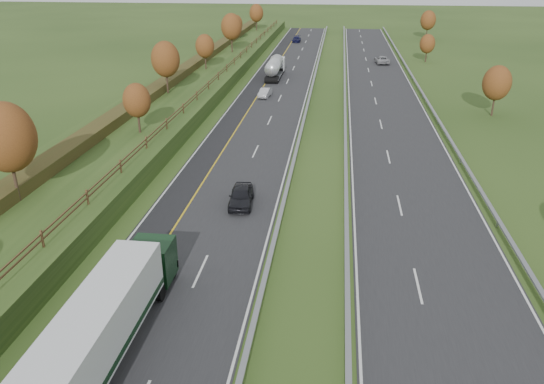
{
  "coord_description": "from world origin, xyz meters",
  "views": [
    {
      "loc": [
        9.58,
        -6.03,
        18.78
      ],
      "look_at": [
        4.95,
        31.53,
        2.2
      ],
      "focal_mm": 35.0,
      "sensor_mm": 36.0,
      "label": 1
    }
  ],
  "objects_px": {
    "box_lorry": "(103,326)",
    "car_oncoming": "(382,60)",
    "car_silver_mid": "(265,93)",
    "car_small_far": "(297,39)",
    "road_tanker": "(275,67)",
    "car_dark_near": "(241,196)"
  },
  "relations": [
    {
      "from": "box_lorry",
      "to": "car_oncoming",
      "type": "xyz_separation_m",
      "value": [
        19.36,
        88.09,
        -1.56
      ]
    },
    {
      "from": "car_silver_mid",
      "to": "car_small_far",
      "type": "height_order",
      "value": "car_small_far"
    },
    {
      "from": "box_lorry",
      "to": "car_silver_mid",
      "type": "distance_m",
      "value": 57.57
    },
    {
      "from": "car_silver_mid",
      "to": "car_small_far",
      "type": "distance_m",
      "value": 58.65
    },
    {
      "from": "road_tanker",
      "to": "car_small_far",
      "type": "xyz_separation_m",
      "value": [
        0.24,
        44.08,
        -1.13
      ]
    },
    {
      "from": "car_dark_near",
      "to": "car_silver_mid",
      "type": "height_order",
      "value": "car_dark_near"
    },
    {
      "from": "car_silver_mid",
      "to": "car_small_far",
      "type": "relative_size",
      "value": 0.83
    },
    {
      "from": "box_lorry",
      "to": "car_oncoming",
      "type": "distance_m",
      "value": 90.21
    },
    {
      "from": "car_silver_mid",
      "to": "car_oncoming",
      "type": "bearing_deg",
      "value": 64.29
    },
    {
      "from": "car_dark_near",
      "to": "car_silver_mid",
      "type": "xyz_separation_m",
      "value": [
        -3.15,
        38.02,
        -0.14
      ]
    },
    {
      "from": "road_tanker",
      "to": "car_small_far",
      "type": "bearing_deg",
      "value": 89.69
    },
    {
      "from": "car_small_far",
      "to": "car_oncoming",
      "type": "xyz_separation_m",
      "value": [
        19.14,
        -28.1,
        0.05
      ]
    },
    {
      "from": "box_lorry",
      "to": "car_small_far",
      "type": "distance_m",
      "value": 116.2
    },
    {
      "from": "car_dark_near",
      "to": "car_silver_mid",
      "type": "relative_size",
      "value": 1.18
    },
    {
      "from": "road_tanker",
      "to": "car_oncoming",
      "type": "height_order",
      "value": "road_tanker"
    },
    {
      "from": "car_silver_mid",
      "to": "box_lorry",
      "type": "bearing_deg",
      "value": -83.83
    },
    {
      "from": "road_tanker",
      "to": "car_dark_near",
      "type": "distance_m",
      "value": 52.71
    },
    {
      "from": "road_tanker",
      "to": "car_oncoming",
      "type": "bearing_deg",
      "value": 39.52
    },
    {
      "from": "car_dark_near",
      "to": "box_lorry",
      "type": "bearing_deg",
      "value": -104.07
    },
    {
      "from": "box_lorry",
      "to": "car_small_far",
      "type": "height_order",
      "value": "box_lorry"
    },
    {
      "from": "car_dark_near",
      "to": "car_oncoming",
      "type": "relative_size",
      "value": 0.88
    },
    {
      "from": "box_lorry",
      "to": "car_small_far",
      "type": "bearing_deg",
      "value": 89.89
    }
  ]
}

